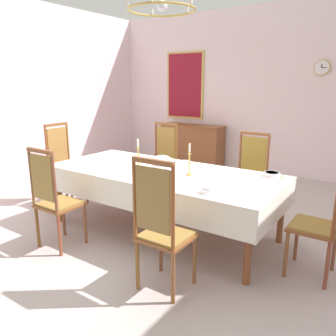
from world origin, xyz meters
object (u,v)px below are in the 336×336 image
object	(u,v)px
spoon_secondary	(283,177)
mounted_clock	(322,68)
chair_north_a	(162,161)
candlestick_west	(138,155)
candlestick_east	(189,162)
bowl_near_right	(272,174)
spoon_primary	(194,164)
bowl_near_left	(184,162)
chair_north_b	(249,176)
chair_south_b	(162,226)
sideboard	(192,145)
chandelier	(162,9)
chair_head_west	(64,164)
chair_south_a	(54,198)
dining_table	(162,176)
soup_tureen	(162,163)
framed_painting	(185,86)
bowl_far_left	(206,191)
chair_head_east	(323,217)

from	to	relation	value
spoon_secondary	mounted_clock	size ratio (longest dim) A/B	0.65
chair_north_a	candlestick_west	world-z (taller)	chair_north_a
candlestick_east	bowl_near_right	world-z (taller)	candlestick_east
spoon_primary	bowl_near_left	bearing A→B (deg)	-156.84
bowl_near_right	chair_north_b	bearing A→B (deg)	131.14
candlestick_west	chair_south_b	bearing A→B (deg)	-43.38
spoon_primary	sideboard	distance (m)	3.25
candlestick_west	chandelier	distance (m)	1.69
chair_north_b	chair_head_west	xyz separation A→B (m)	(-2.53, -1.02, 0.02)
sideboard	chair_south_a	bearing A→B (deg)	99.90
spoon_secondary	chandelier	distance (m)	2.26
dining_table	mounted_clock	size ratio (longest dim) A/B	10.43
chair_north_a	chair_south_b	world-z (taller)	chair_south_b
soup_tureen	framed_painting	bearing A→B (deg)	117.59
soup_tureen	spoon_primary	size ratio (longest dim) A/B	1.42
chair_head_west	bowl_far_left	world-z (taller)	chair_head_west
framed_painting	chandelier	world-z (taller)	chandelier
spoon_primary	mounted_clock	distance (m)	3.40
candlestick_west	framed_painting	xyz separation A→B (m)	(-1.47, 3.51, 0.81)
chair_north_a	soup_tureen	bearing A→B (deg)	125.44
bowl_far_left	chair_head_east	bearing A→B (deg)	24.85
chair_north_b	mounted_clock	world-z (taller)	mounted_clock
bowl_far_left	spoon_primary	bearing A→B (deg)	126.05
soup_tureen	spoon_secondary	xyz separation A→B (m)	(1.29, 0.53, -0.09)
chair_head_west	chandelier	bearing A→B (deg)	90.00
chair_north_a	mounted_clock	xyz separation A→B (m)	(1.75, 2.48, 1.46)
spoon_primary	chair_south_a	bearing A→B (deg)	-109.93
candlestick_west	sideboard	world-z (taller)	candlestick_west
spoon_primary	spoon_secondary	size ratio (longest dim) A/B	1.01
bowl_far_left	dining_table	bearing A→B (deg)	151.35
bowl_near_left	chandelier	xyz separation A→B (m)	(-0.04, -0.44, 1.77)
chair_south_b	sideboard	size ratio (longest dim) A/B	0.85
chair_north_a	sideboard	bearing A→B (deg)	-71.55
chair_south_a	chair_north_b	xyz separation A→B (m)	(1.45, 2.04, 0.01)
spoon_secondary	sideboard	xyz separation A→B (m)	(-2.76, 2.73, -0.34)
candlestick_east	sideboard	size ratio (longest dim) A/B	0.26
chair_head_east	spoon_secondary	bearing A→B (deg)	45.53
chair_head_east	candlestick_west	size ratio (longest dim) A/B	3.40
chair_south_a	chair_north_a	distance (m)	2.04
soup_tureen	bowl_near_left	distance (m)	0.45
chair_head_east	sideboard	distance (m)	4.64
dining_table	spoon_primary	distance (m)	0.50
chair_head_east	bowl_near_left	size ratio (longest dim) A/B	6.93
bowl_near_right	framed_painting	xyz separation A→B (m)	(-3.01, 3.01, 0.93)
chair_north_a	chair_head_west	bearing A→B (deg)	43.42
spoon_primary	mounted_clock	xyz separation A→B (m)	(0.85, 3.03, 1.28)
spoon_secondary	mounted_clock	xyz separation A→B (m)	(-0.27, 2.98, 1.28)
chair_north_b	spoon_secondary	distance (m)	0.78
bowl_near_right	mounted_clock	distance (m)	3.26
soup_tureen	bowl_near_left	size ratio (longest dim) A/B	1.45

